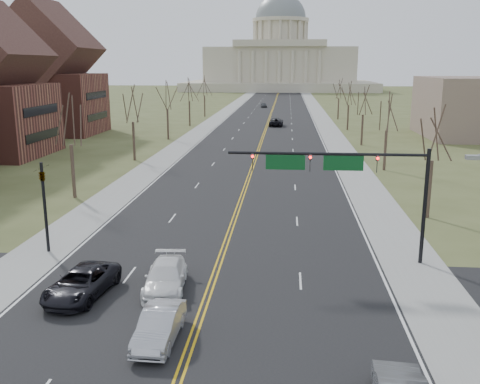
% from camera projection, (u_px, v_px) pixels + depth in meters
% --- Properties ---
extents(ground, '(600.00, 600.00, 0.00)m').
position_uv_depth(ground, '(180.00, 375.00, 21.29)').
color(ground, '#485028').
rests_on(ground, ground).
extents(road, '(20.00, 380.00, 0.01)m').
position_uv_depth(road, '(270.00, 116.00, 127.87)').
color(road, black).
rests_on(road, ground).
extents(cross_road, '(120.00, 14.00, 0.01)m').
position_uv_depth(cross_road, '(203.00, 308.00, 27.10)').
color(cross_road, black).
rests_on(cross_road, ground).
extents(sidewalk_left, '(4.00, 380.00, 0.03)m').
position_uv_depth(sidewalk_left, '(220.00, 116.00, 128.88)').
color(sidewalk_left, gray).
rests_on(sidewalk_left, ground).
extents(sidewalk_right, '(4.00, 380.00, 0.03)m').
position_uv_depth(sidewalk_right, '(321.00, 117.00, 126.84)').
color(sidewalk_right, gray).
rests_on(sidewalk_right, ground).
extents(center_line, '(0.42, 380.00, 0.01)m').
position_uv_depth(center_line, '(270.00, 116.00, 127.86)').
color(center_line, gold).
rests_on(center_line, road).
extents(edge_line_left, '(0.15, 380.00, 0.01)m').
position_uv_depth(edge_line_left, '(229.00, 116.00, 128.70)').
color(edge_line_left, silver).
rests_on(edge_line_left, road).
extents(edge_line_right, '(0.15, 380.00, 0.01)m').
position_uv_depth(edge_line_right, '(311.00, 117.00, 127.03)').
color(edge_line_right, silver).
rests_on(edge_line_right, road).
extents(capitol, '(90.00, 60.00, 50.00)m').
position_uv_depth(capitol, '(280.00, 60.00, 260.13)').
color(capitol, '#BCB59D').
rests_on(capitol, ground).
extents(signal_mast, '(12.12, 0.44, 7.20)m').
position_uv_depth(signal_mast, '(342.00, 171.00, 32.39)').
color(signal_mast, black).
rests_on(signal_mast, ground).
extents(signal_left, '(0.32, 0.36, 6.00)m').
position_uv_depth(signal_left, '(44.00, 197.00, 34.48)').
color(signal_left, black).
rests_on(signal_left, ground).
extents(tree_r_0, '(3.74, 3.74, 8.50)m').
position_uv_depth(tree_r_0, '(434.00, 137.00, 41.70)').
color(tree_r_0, '#3E2B24').
rests_on(tree_r_0, ground).
extents(tree_l_0, '(3.96, 3.96, 9.00)m').
position_uv_depth(tree_l_0, '(69.00, 123.00, 48.12)').
color(tree_l_0, '#3E2B24').
rests_on(tree_l_0, ground).
extents(tree_r_1, '(3.74, 3.74, 8.50)m').
position_uv_depth(tree_r_1, '(388.00, 114.00, 61.08)').
color(tree_r_1, '#3E2B24').
rests_on(tree_r_1, ground).
extents(tree_l_1, '(3.96, 3.96, 9.00)m').
position_uv_depth(tree_l_1, '(132.00, 106.00, 67.50)').
color(tree_l_1, '#3E2B24').
rests_on(tree_l_1, ground).
extents(tree_r_2, '(3.74, 3.74, 8.50)m').
position_uv_depth(tree_r_2, '(364.00, 102.00, 80.46)').
color(tree_r_2, '#3E2B24').
rests_on(tree_r_2, ground).
extents(tree_l_2, '(3.96, 3.96, 9.00)m').
position_uv_depth(tree_l_2, '(167.00, 97.00, 86.88)').
color(tree_l_2, '#3E2B24').
rests_on(tree_l_2, ground).
extents(tree_r_3, '(3.74, 3.74, 8.50)m').
position_uv_depth(tree_r_3, '(349.00, 95.00, 99.83)').
color(tree_r_3, '#3E2B24').
rests_on(tree_r_3, ground).
extents(tree_l_3, '(3.96, 3.96, 9.00)m').
position_uv_depth(tree_l_3, '(189.00, 91.00, 106.26)').
color(tree_l_3, '#3E2B24').
rests_on(tree_l_3, ground).
extents(tree_r_4, '(3.74, 3.74, 8.50)m').
position_uv_depth(tree_r_4, '(339.00, 90.00, 119.21)').
color(tree_r_4, '#3E2B24').
rests_on(tree_r_4, ground).
extents(tree_l_4, '(3.96, 3.96, 9.00)m').
position_uv_depth(tree_l_4, '(204.00, 87.00, 125.64)').
color(tree_l_4, '#3E2B24').
rests_on(tree_l_4, ground).
extents(bldg_left_far, '(17.10, 14.28, 23.25)m').
position_uv_depth(bldg_left_far, '(48.00, 79.00, 94.00)').
color(bldg_left_far, brown).
rests_on(bldg_left_far, ground).
extents(car_sb_inner_lead, '(1.65, 4.47, 1.46)m').
position_uv_depth(car_sb_inner_lead, '(159.00, 326.00, 23.74)').
color(car_sb_inner_lead, '#ACADB4').
rests_on(car_sb_inner_lead, road).
extents(car_sb_outer_lead, '(3.09, 5.63, 1.49)m').
position_uv_depth(car_sb_outer_lead, '(82.00, 283.00, 28.35)').
color(car_sb_outer_lead, black).
rests_on(car_sb_outer_lead, road).
extents(car_sb_inner_second, '(2.60, 5.36, 1.50)m').
position_uv_depth(car_sb_inner_second, '(166.00, 277.00, 29.14)').
color(car_sb_inner_second, white).
rests_on(car_sb_inner_second, road).
extents(car_far_nb, '(2.83, 5.84, 1.60)m').
position_uv_depth(car_far_nb, '(276.00, 122.00, 107.61)').
color(car_far_nb, black).
rests_on(car_far_nb, road).
extents(car_far_sb, '(2.11, 4.13, 1.35)m').
position_uv_depth(car_far_sb, '(264.00, 105.00, 154.25)').
color(car_far_sb, '#43464A').
rests_on(car_far_sb, road).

